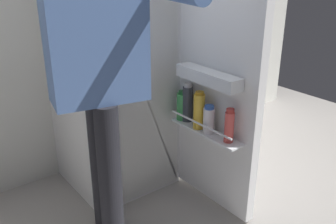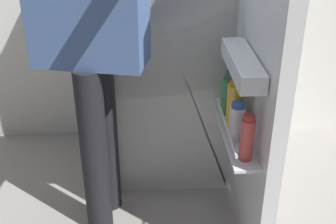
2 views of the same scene
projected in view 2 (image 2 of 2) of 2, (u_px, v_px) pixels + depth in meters
The scene contains 3 objects.
ground_plane at pixel (174, 221), 2.14m from camera, with size 5.23×5.23×0.00m, color gray.
refrigerator at pixel (176, 28), 2.19m from camera, with size 0.69×1.23×1.65m.
person at pixel (92, 23), 1.73m from camera, with size 0.56×0.81×1.63m.
Camera 2 is at (-0.10, -1.64, 1.48)m, focal length 46.65 mm.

